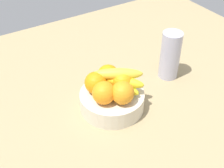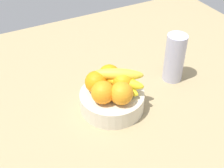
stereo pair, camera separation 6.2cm
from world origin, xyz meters
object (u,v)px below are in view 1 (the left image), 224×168
object	(u,v)px
orange_front_left	(104,93)
banana_bunch	(118,80)
orange_front_right	(123,93)
orange_center	(123,81)
orange_back_left	(108,75)
fruit_bowl	(112,100)
thermos_tumbler	(170,55)
orange_back_right	(96,83)

from	to	relation	value
orange_front_left	banana_bunch	bearing A→B (deg)	-157.77
orange_front_right	orange_center	world-z (taller)	same
orange_center	orange_back_left	size ratio (longest dim) A/B	1.00
orange_back_left	fruit_bowl	bearing A→B (deg)	73.31
thermos_tumbler	orange_back_left	bearing A→B (deg)	-1.60
orange_front_left	orange_back_left	bearing A→B (deg)	-129.67
fruit_bowl	orange_front_right	distance (cm)	8.86
fruit_bowl	thermos_tumbler	xyz separation A→B (cm)	(-28.56, -4.16, 6.33)
thermos_tumbler	orange_back_right	bearing A→B (deg)	0.96
fruit_bowl	thermos_tumbler	size ratio (longest dim) A/B	1.16
banana_bunch	thermos_tumbler	size ratio (longest dim) A/B	0.91
banana_bunch	orange_front_left	bearing A→B (deg)	22.23
banana_bunch	orange_front_right	bearing A→B (deg)	70.58
orange_front_right	banana_bunch	size ratio (longest dim) A/B	0.44
fruit_bowl	orange_front_right	xyz separation A→B (cm)	(-0.60, 5.41, 6.99)
fruit_bowl	orange_back_right	bearing A→B (deg)	-41.39
orange_center	thermos_tumbler	bearing A→B (deg)	-169.35
orange_front_right	orange_center	size ratio (longest dim) A/B	1.00
orange_back_left	banana_bunch	bearing A→B (deg)	106.69
orange_front_right	orange_back_right	bearing A→B (deg)	-62.47
orange_back_right	thermos_tumbler	xyz separation A→B (cm)	(-32.66, -0.55, -0.66)
orange_center	fruit_bowl	bearing A→B (deg)	-7.03
orange_back_right	banana_bunch	xyz separation A→B (cm)	(-6.85, 2.94, 0.39)
orange_center	orange_back_right	world-z (taller)	same
orange_front_left	banana_bunch	xyz separation A→B (cm)	(-7.25, -2.96, 0.39)
orange_front_right	orange_back_left	distance (cm)	10.37
orange_front_left	orange_back_left	distance (cm)	9.36
fruit_bowl	orange_front_left	world-z (taller)	orange_front_left
fruit_bowl	orange_back_left	world-z (taller)	orange_back_left
orange_front_right	orange_back_right	xyz separation A→B (cm)	(4.70, -9.02, 0.00)
banana_bunch	thermos_tumbler	bearing A→B (deg)	-172.31
orange_back_right	banana_bunch	distance (cm)	7.46
orange_center	orange_back_right	xyz separation A→B (cm)	(7.98, -4.09, 0.00)
thermos_tumbler	orange_front_right	bearing A→B (deg)	18.90
fruit_bowl	banana_bunch	xyz separation A→B (cm)	(-2.75, -0.68, 7.38)
orange_back_right	thermos_tumbler	distance (cm)	32.67
banana_bunch	thermos_tumbler	xyz separation A→B (cm)	(-25.81, -3.49, -1.05)
orange_back_right	orange_front_left	bearing A→B (deg)	86.12
orange_back_left	orange_front_left	bearing A→B (deg)	50.33
orange_back_right	orange_front_right	bearing A→B (deg)	117.53
orange_center	banana_bunch	world-z (taller)	banana_bunch
orange_front_right	orange_center	bearing A→B (deg)	-123.57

